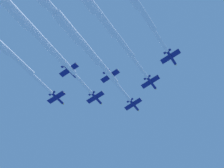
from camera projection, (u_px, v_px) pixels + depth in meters
name	position (u px, v px, depth m)	size (l,w,h in m)	color
jet_lead	(88.00, 50.00, 161.06)	(67.79, 15.72, 4.46)	navy
jet_port_inner	(39.00, 36.00, 157.52)	(72.48, 16.66, 4.42)	navy
jet_starboard_inner	(104.00, 21.00, 149.20)	(67.24, 14.60, 4.42)	navy
jet_port_mid	(56.00, 14.00, 147.63)	(66.49, 14.35, 4.41)	navy
jet_starboard_outer	(12.00, 11.00, 147.44)	(62.34, 14.20, 4.42)	navy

